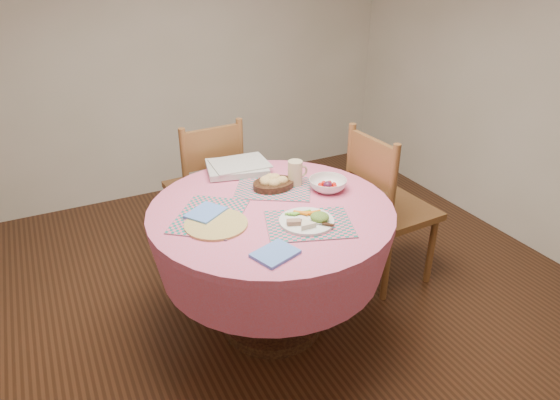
{
  "coord_description": "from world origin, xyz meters",
  "views": [
    {
      "loc": [
        -0.96,
        -1.99,
        1.92
      ],
      "look_at": [
        0.05,
        0.0,
        0.78
      ],
      "focal_mm": 32.0,
      "sensor_mm": 36.0,
      "label": 1
    }
  ],
  "objects_px": {
    "chair_right": "(386,205)",
    "wicker_trivet": "(216,224)",
    "dinner_plate": "(309,220)",
    "bread_bowl": "(273,182)",
    "chair_back": "(207,186)",
    "fruit_bowl": "(328,185)",
    "dining_table": "(271,240)",
    "latte_mug": "(295,173)"
  },
  "relations": [
    {
      "from": "bread_bowl",
      "to": "latte_mug",
      "type": "xyz_separation_m",
      "value": [
        0.13,
        -0.01,
        0.04
      ]
    },
    {
      "from": "dinner_plate",
      "to": "fruit_bowl",
      "type": "distance_m",
      "value": 0.39
    },
    {
      "from": "dinner_plate",
      "to": "bread_bowl",
      "type": "distance_m",
      "value": 0.42
    },
    {
      "from": "wicker_trivet",
      "to": "latte_mug",
      "type": "xyz_separation_m",
      "value": [
        0.54,
        0.22,
        0.07
      ]
    },
    {
      "from": "dining_table",
      "to": "bread_bowl",
      "type": "height_order",
      "value": "bread_bowl"
    },
    {
      "from": "dining_table",
      "to": "wicker_trivet",
      "type": "distance_m",
      "value": 0.37
    },
    {
      "from": "wicker_trivet",
      "to": "bread_bowl",
      "type": "distance_m",
      "value": 0.48
    },
    {
      "from": "chair_right",
      "to": "wicker_trivet",
      "type": "distance_m",
      "value": 1.16
    },
    {
      "from": "chair_back",
      "to": "wicker_trivet",
      "type": "distance_m",
      "value": 0.99
    },
    {
      "from": "wicker_trivet",
      "to": "fruit_bowl",
      "type": "xyz_separation_m",
      "value": [
        0.67,
        0.09,
        0.02
      ]
    },
    {
      "from": "fruit_bowl",
      "to": "dinner_plate",
      "type": "bearing_deg",
      "value": -134.95
    },
    {
      "from": "chair_right",
      "to": "fruit_bowl",
      "type": "distance_m",
      "value": 0.53
    },
    {
      "from": "wicker_trivet",
      "to": "latte_mug",
      "type": "height_order",
      "value": "latte_mug"
    },
    {
      "from": "chair_back",
      "to": "chair_right",
      "type": "bearing_deg",
      "value": 134.89
    },
    {
      "from": "dining_table",
      "to": "chair_right",
      "type": "xyz_separation_m",
      "value": [
        0.82,
        0.1,
        -0.03
      ]
    },
    {
      "from": "dining_table",
      "to": "chair_back",
      "type": "xyz_separation_m",
      "value": [
        -0.05,
        0.88,
        -0.05
      ]
    },
    {
      "from": "dining_table",
      "to": "chair_back",
      "type": "height_order",
      "value": "chair_back"
    },
    {
      "from": "chair_right",
      "to": "latte_mug",
      "type": "height_order",
      "value": "chair_right"
    },
    {
      "from": "dining_table",
      "to": "wicker_trivet",
      "type": "bearing_deg",
      "value": -171.75
    },
    {
      "from": "dinner_plate",
      "to": "bread_bowl",
      "type": "height_order",
      "value": "bread_bowl"
    },
    {
      "from": "chair_right",
      "to": "dinner_plate",
      "type": "xyz_separation_m",
      "value": [
        -0.73,
        -0.33,
        0.25
      ]
    },
    {
      "from": "fruit_bowl",
      "to": "chair_right",
      "type": "bearing_deg",
      "value": 6.86
    },
    {
      "from": "latte_mug",
      "to": "fruit_bowl",
      "type": "relative_size",
      "value": 0.56
    },
    {
      "from": "chair_back",
      "to": "dinner_plate",
      "type": "xyz_separation_m",
      "value": [
        0.13,
        -1.1,
        0.26
      ]
    },
    {
      "from": "bread_bowl",
      "to": "fruit_bowl",
      "type": "xyz_separation_m",
      "value": [
        0.25,
        -0.15,
        -0.01
      ]
    },
    {
      "from": "chair_back",
      "to": "fruit_bowl",
      "type": "xyz_separation_m",
      "value": [
        0.41,
        -0.83,
        0.27
      ]
    },
    {
      "from": "dinner_plate",
      "to": "latte_mug",
      "type": "relative_size",
      "value": 1.95
    },
    {
      "from": "dining_table",
      "to": "dinner_plate",
      "type": "bearing_deg",
      "value": -69.54
    },
    {
      "from": "dining_table",
      "to": "chair_right",
      "type": "height_order",
      "value": "chair_right"
    },
    {
      "from": "dining_table",
      "to": "fruit_bowl",
      "type": "height_order",
      "value": "fruit_bowl"
    },
    {
      "from": "wicker_trivet",
      "to": "dinner_plate",
      "type": "relative_size",
      "value": 1.15
    },
    {
      "from": "dinner_plate",
      "to": "bread_bowl",
      "type": "relative_size",
      "value": 1.14
    },
    {
      "from": "bread_bowl",
      "to": "dining_table",
      "type": "bearing_deg",
      "value": -118.54
    },
    {
      "from": "wicker_trivet",
      "to": "chair_back",
      "type": "bearing_deg",
      "value": 74.12
    },
    {
      "from": "dinner_plate",
      "to": "latte_mug",
      "type": "height_order",
      "value": "latte_mug"
    },
    {
      "from": "chair_right",
      "to": "bread_bowl",
      "type": "xyz_separation_m",
      "value": [
        -0.71,
        0.09,
        0.26
      ]
    },
    {
      "from": "wicker_trivet",
      "to": "bread_bowl",
      "type": "height_order",
      "value": "bread_bowl"
    },
    {
      "from": "latte_mug",
      "to": "dinner_plate",
      "type": "bearing_deg",
      "value": -110.05
    },
    {
      "from": "wicker_trivet",
      "to": "dinner_plate",
      "type": "height_order",
      "value": "dinner_plate"
    },
    {
      "from": "wicker_trivet",
      "to": "dinner_plate",
      "type": "distance_m",
      "value": 0.44
    },
    {
      "from": "fruit_bowl",
      "to": "latte_mug",
      "type": "bearing_deg",
      "value": 132.59
    },
    {
      "from": "wicker_trivet",
      "to": "fruit_bowl",
      "type": "relative_size",
      "value": 1.25
    }
  ]
}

